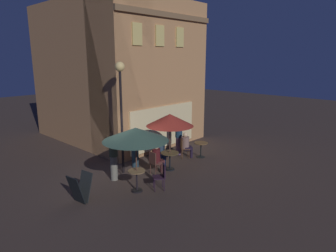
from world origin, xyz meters
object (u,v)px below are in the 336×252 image
Objects in this scene: cafe_table_1 at (170,157)px; cafe_chair_2 at (154,161)px; cafe_table_0 at (137,177)px; patron_seated_2 at (186,143)px; patron_standing_5 at (179,138)px; patio_umbrella_0 at (136,134)px; patron_standing_3 at (114,158)px; cafe_chair_1 at (160,152)px; cafe_table_2 at (201,147)px; patron_seated_1 at (157,157)px; cafe_chair_3 at (183,147)px; patron_standing_4 at (135,148)px; patio_umbrella_1 at (170,120)px; cafe_chair_0 at (161,174)px; menu_sandwich_board at (80,188)px; street_lamp_near_corner at (121,91)px; patron_seated_0 at (161,149)px.

cafe_chair_2 is at bearing 174.08° from cafe_table_1.
patron_seated_2 is (3.98, 1.03, 0.19)m from cafe_table_0.
cafe_chair_2 is 0.60× the size of patron_standing_5.
patron_standing_3 is (0.07, 1.42, -1.22)m from patio_umbrella_0.
patio_umbrella_0 is 3.27m from cafe_chair_1.
patron_seated_2 is 3.93m from patron_standing_3.
cafe_table_2 is 0.42× the size of patron_standing_3.
patron_seated_1 is (-2.87, 0.06, 0.23)m from cafe_table_2.
cafe_chair_2 is (-3.02, 0.08, 0.09)m from cafe_table_2.
cafe_chair_3 is 0.72× the size of patron_seated_1.
cafe_table_1 is 0.48× the size of patron_standing_5.
patron_standing_4 is at bearing -158.98° from cafe_chair_3.
patio_umbrella_1 reaches higher than cafe_table_1.
patio_umbrella_1 is at bearing 153.32° from patron_standing_4.
patron_standing_3 is at bearing 159.54° from patron_seated_1.
patron_standing_4 reaches higher than cafe_table_2.
patron_standing_3 is (-2.27, 0.86, 0.31)m from cafe_table_1.
patio_umbrella_0 reaches higher than cafe_table_0.
patron_seated_1 is 0.74× the size of patron_standing_4.
patio_umbrella_1 reaches higher than cafe_chair_0.
cafe_chair_2 is at bearing 23.38° from cafe_table_0.
menu_sandwich_board reaches higher than cafe_table_1.
patron_standing_5 is at bearing -110.96° from cafe_chair_0.
patron_standing_3 is (-0.70, -0.31, -2.49)m from street_lamp_near_corner.
patron_seated_2 is (1.45, -0.34, 0.16)m from cafe_chair_1.
cafe_chair_2 is at bearing -131.67° from patron_seated_2.
menu_sandwich_board is 0.40× the size of patio_umbrella_1.
cafe_table_1 is 0.70m from patron_seated_0.
patron_standing_5 reaches higher than patron_seated_0.
menu_sandwich_board reaches higher than cafe_chair_2.
street_lamp_near_corner is 3.01m from patron_seated_1.
patron_seated_1 is (0.89, -1.10, -2.65)m from street_lamp_near_corner.
patio_umbrella_1 is 1.89× the size of patron_seated_1.
patron_seated_0 is (1.79, 1.76, 0.14)m from cafe_chair_0.
patron_standing_3 is at bearing 159.29° from patio_umbrella_1.
patron_standing_5 is (0.15, 0.60, 0.10)m from patron_seated_2.
cafe_chair_2 is at bearing -55.62° from street_lamp_near_corner.
cafe_table_1 is at bearing -179.73° from cafe_table_2.
street_lamp_near_corner is 2.29m from patio_umbrella_0.
patron_standing_4 is (1.49, 0.47, -0.01)m from patron_standing_3.
patio_umbrella_1 is 2.54× the size of cafe_chair_0.
patron_seated_1 is at bearing 174.08° from cafe_table_1.
cafe_table_1 is 0.62× the size of patron_seated_2.
patron_standing_3 is at bearing 50.66° from patron_standing_4.
cafe_chair_0 is 0.74× the size of patron_seated_1.
patron_seated_2 reaches higher than cafe_chair_2.
patron_seated_2 is at bearing -66.18° from patron_standing_3.
cafe_chair_3 is (1.54, 0.55, -0.01)m from cafe_table_1.
patio_umbrella_1 is at bearing -81.17° from patron_standing_3.
cafe_chair_2 is (0.74, -1.08, -2.79)m from street_lamp_near_corner.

